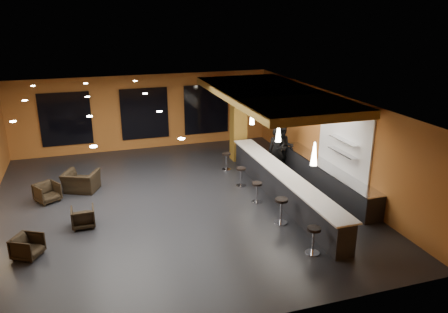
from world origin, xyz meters
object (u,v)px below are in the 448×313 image
object	(u,v)px
pendant_1	(278,132)
armchair_a	(28,247)
column	(238,121)
bar_stool_4	(226,159)
staff_a	(276,150)
bar_stool_0	(313,237)
bar_stool_2	(257,190)
bar_stool_1	(281,208)
armchair_c	(47,193)
armchair_d	(81,181)
prep_counter	(326,177)
bar_stool_3	(241,174)
staff_b	(283,147)
bar_counter	(282,187)
pendant_0	(314,154)
staff_c	(279,145)
pendant_2	(252,116)
armchair_b	(83,217)

from	to	relation	value
pendant_1	armchair_a	bearing A→B (deg)	-167.61
column	bar_stool_4	xyz separation A→B (m)	(-0.91, -1.12, -1.28)
staff_a	armchair_a	world-z (taller)	staff_a
bar_stool_0	bar_stool_2	distance (m)	3.57
column	pendant_1	bearing A→B (deg)	-90.00
column	bar_stool_1	distance (m)	6.34
column	armchair_c	bearing A→B (deg)	-164.06
bar_stool_0	armchair_d	bearing A→B (deg)	132.87
bar_stool_0	bar_stool_1	xyz separation A→B (m)	(-0.08, 1.89, 0.03)
bar_stool_2	prep_counter	bearing A→B (deg)	7.80
column	bar_stool_4	world-z (taller)	column
bar_stool_1	bar_stool_3	size ratio (longest dim) A/B	1.13
pendant_1	bar_stool_2	bearing A→B (deg)	-156.32
staff_b	armchair_d	size ratio (longest dim) A/B	1.55
bar_counter	bar_stool_1	bearing A→B (deg)	-116.23
pendant_0	bar_stool_1	world-z (taller)	pendant_0
staff_c	bar_stool_4	size ratio (longest dim) A/B	2.37
pendant_2	bar_stool_2	xyz separation A→B (m)	(-0.91, -2.90, -1.88)
armchair_c	armchair_a	bearing A→B (deg)	-126.46
staff_a	staff_c	xyz separation A→B (m)	(0.45, 0.71, -0.04)
bar_stool_0	bar_stool_3	bearing A→B (deg)	92.75
prep_counter	pendant_0	xyz separation A→B (m)	(-2.00, -2.50, 1.92)
column	armchair_c	world-z (taller)	column
armchair_a	armchair_c	bearing A→B (deg)	24.03
prep_counter	armchair_c	bearing A→B (deg)	169.18
armchair_c	bar_stool_1	xyz separation A→B (m)	(7.03, -3.94, 0.20)
armchair_c	bar_stool_2	bearing A→B (deg)	-50.10
pendant_1	staff_a	distance (m)	2.81
armchair_b	armchair_d	world-z (taller)	armchair_d
staff_b	armchair_d	world-z (taller)	staff_b
prep_counter	pendant_2	world-z (taller)	pendant_2
armchair_c	bar_stool_2	distance (m)	7.26
pendant_1	bar_stool_3	xyz separation A→B (m)	(-0.94, 1.15, -1.88)
prep_counter	staff_b	distance (m)	2.63
bar_stool_1	staff_c	bearing A→B (deg)	66.15
bar_counter	bar_stool_0	bearing A→B (deg)	-101.29
column	pendant_2	bearing A→B (deg)	-90.00
bar_counter	staff_c	world-z (taller)	staff_c
armchair_b	bar_stool_2	xyz separation A→B (m)	(5.74, 0.01, 0.15)
column	staff_b	distance (m)	2.29
pendant_2	bar_stool_1	xyz separation A→B (m)	(-0.77, -4.57, -1.82)
bar_counter	armchair_b	xyz separation A→B (m)	(-6.64, 0.09, -0.18)
armchair_a	bar_stool_4	size ratio (longest dim) A/B	0.95
column	pendant_0	bearing A→B (deg)	-90.00
prep_counter	bar_stool_0	distance (m)	4.79
armchair_a	armchair_d	world-z (taller)	armchair_d
armchair_a	bar_stool_2	distance (m)	7.32
staff_a	staff_b	size ratio (longest dim) A/B	1.01
staff_b	pendant_2	bearing A→B (deg)	-156.80
bar_counter	staff_c	bearing A→B (deg)	67.27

